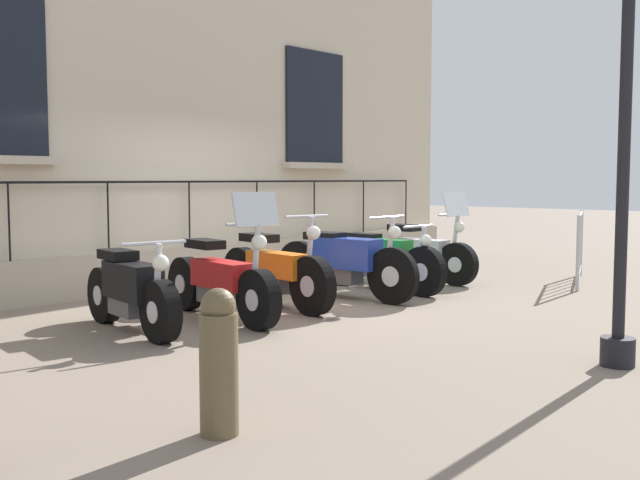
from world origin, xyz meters
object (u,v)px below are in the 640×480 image
at_px(motorcycle_blue, 345,262).
at_px(bollard, 219,362).
at_px(motorcycle_red, 221,282).
at_px(motorcycle_green, 381,261).
at_px(crowd_barrier, 580,245).
at_px(motorcycle_silver, 421,254).
at_px(motorcycle_black, 131,293).
at_px(motorcycle_orange, 276,273).

xyz_separation_m(motorcycle_blue, bollard, (2.81, -4.54, -0.02)).
bearing_deg(motorcycle_red, motorcycle_blue, 88.00).
relative_size(motorcycle_green, crowd_barrier, 1.24).
distance_m(motorcycle_green, motorcycle_silver, 1.11).
height_order(motorcycle_blue, crowd_barrier, motorcycle_blue).
relative_size(motorcycle_black, motorcycle_green, 0.87).
bearing_deg(motorcycle_black, motorcycle_orange, 88.83).
height_order(motorcycle_orange, motorcycle_silver, motorcycle_silver).
bearing_deg(crowd_barrier, motorcycle_green, -123.24).
relative_size(motorcycle_red, bollard, 2.40).
bearing_deg(crowd_barrier, bollard, -81.73).
xyz_separation_m(motorcycle_red, motorcycle_orange, (-0.11, 0.95, 0.00)).
xyz_separation_m(motorcycle_black, motorcycle_orange, (0.04, 2.01, 0.02)).
bearing_deg(motorcycle_red, motorcycle_green, 90.00).
xyz_separation_m(motorcycle_orange, crowd_barrier, (1.82, 4.56, 0.14)).
xyz_separation_m(motorcycle_green, motorcycle_silver, (-0.09, 1.11, 0.00)).
distance_m(motorcycle_black, motorcycle_silver, 5.06).
bearing_deg(motorcycle_silver, motorcycle_green, -85.19).
xyz_separation_m(motorcycle_black, motorcycle_red, (0.15, 1.06, 0.01)).
relative_size(motorcycle_blue, motorcycle_green, 1.01).
bearing_deg(motorcycle_silver, bollard, -65.46).
height_order(motorcycle_orange, crowd_barrier, motorcycle_orange).
relative_size(crowd_barrier, bollard, 1.97).
bearing_deg(bollard, motorcycle_red, 138.95).
relative_size(motorcycle_orange, motorcycle_blue, 0.94).
distance_m(motorcycle_blue, motorcycle_green, 0.87).
bearing_deg(motorcycle_black, bollard, -25.55).
xyz_separation_m(motorcycle_blue, motorcycle_silver, (-0.16, 1.97, -0.05)).
height_order(motorcycle_blue, motorcycle_silver, motorcycle_silver).
relative_size(motorcycle_red, motorcycle_blue, 0.97).
bearing_deg(motorcycle_silver, crowd_barrier, 39.87).
bearing_deg(motorcycle_red, crowd_barrier, 72.72).
distance_m(motorcycle_black, bollard, 3.36).
distance_m(motorcycle_blue, motorcycle_silver, 1.98).
bearing_deg(motorcycle_silver, motorcycle_black, -90.64).
xyz_separation_m(motorcycle_orange, bollard, (2.99, -3.46, 0.03)).
distance_m(motorcycle_black, crowd_barrier, 6.83).
relative_size(motorcycle_black, bollard, 2.13).
relative_size(motorcycle_black, motorcycle_blue, 0.86).
bearing_deg(motorcycle_black, motorcycle_silver, 89.36).
relative_size(motorcycle_green, motorcycle_silver, 1.13).
bearing_deg(crowd_barrier, motorcycle_silver, -140.13).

